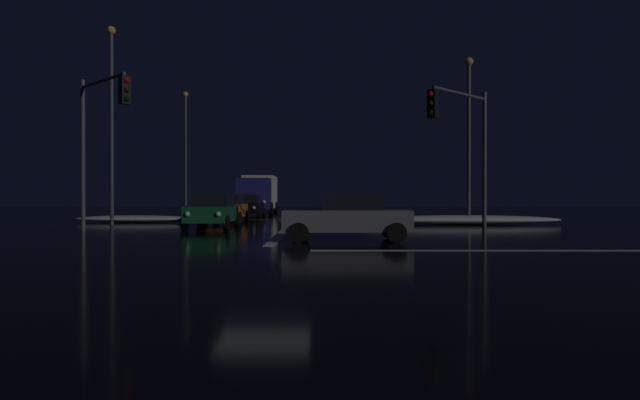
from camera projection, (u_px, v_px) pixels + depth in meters
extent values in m
cube|color=black|center=(266.00, 252.00, 15.46)|extent=(120.00, 120.00, 0.10)
cube|color=white|center=(285.00, 232.00, 23.50)|extent=(0.35, 13.76, 0.01)
cube|color=yellow|center=(297.00, 220.00, 35.10)|extent=(22.00, 0.15, 0.01)
cube|color=white|center=(565.00, 251.00, 15.43)|extent=(13.76, 0.40, 0.01)
ellipsoid|color=white|center=(137.00, 219.00, 31.80)|extent=(6.69, 1.50, 0.39)
ellipsoid|color=white|center=(464.00, 220.00, 29.21)|extent=(10.26, 1.50, 0.48)
cube|color=#14512D|center=(214.00, 214.00, 26.01)|extent=(1.80, 4.20, 0.70)
cube|color=black|center=(215.00, 200.00, 26.20)|extent=(1.60, 2.00, 0.55)
cylinder|color=black|center=(228.00, 223.00, 24.46)|extent=(0.22, 0.64, 0.64)
cylinder|color=black|center=(187.00, 223.00, 24.46)|extent=(0.22, 0.64, 0.64)
cylinder|color=black|center=(239.00, 220.00, 27.56)|extent=(0.22, 0.64, 0.64)
cylinder|color=black|center=(202.00, 220.00, 27.56)|extent=(0.22, 0.64, 0.64)
sphere|color=#F9EFC6|center=(220.00, 214.00, 23.88)|extent=(0.22, 0.22, 0.22)
sphere|color=#F9EFC6|center=(189.00, 214.00, 23.89)|extent=(0.22, 0.22, 0.22)
cube|color=#C66014|center=(229.00, 210.00, 31.49)|extent=(1.80, 4.20, 0.70)
cube|color=black|center=(229.00, 199.00, 31.68)|extent=(1.60, 2.00, 0.55)
cylinder|color=black|center=(241.00, 218.00, 29.94)|extent=(0.22, 0.64, 0.64)
cylinder|color=black|center=(207.00, 218.00, 29.95)|extent=(0.22, 0.64, 0.64)
cylinder|color=black|center=(249.00, 216.00, 33.04)|extent=(0.22, 0.64, 0.64)
cylinder|color=black|center=(218.00, 216.00, 33.05)|extent=(0.22, 0.64, 0.64)
sphere|color=#F9EFC6|center=(235.00, 211.00, 29.37)|extent=(0.22, 0.22, 0.22)
sphere|color=#F9EFC6|center=(210.00, 211.00, 29.37)|extent=(0.22, 0.22, 0.22)
cube|color=black|center=(250.00, 208.00, 38.10)|extent=(1.80, 4.20, 0.70)
cube|color=black|center=(250.00, 199.00, 38.30)|extent=(1.60, 2.00, 0.55)
cylinder|color=black|center=(261.00, 214.00, 36.55)|extent=(0.22, 0.64, 0.64)
cylinder|color=black|center=(233.00, 214.00, 36.56)|extent=(0.22, 0.64, 0.64)
cylinder|color=black|center=(266.00, 212.00, 39.65)|extent=(0.22, 0.64, 0.64)
cylinder|color=black|center=(240.00, 212.00, 39.66)|extent=(0.22, 0.64, 0.64)
sphere|color=#F9EFC6|center=(256.00, 208.00, 35.98)|extent=(0.22, 0.22, 0.22)
sphere|color=#F9EFC6|center=(235.00, 208.00, 35.99)|extent=(0.22, 0.22, 0.22)
cube|color=navy|center=(256.00, 194.00, 42.02)|extent=(2.40, 2.20, 2.30)
cube|color=silver|center=(262.00, 192.00, 46.51)|extent=(2.40, 5.00, 2.60)
cylinder|color=black|center=(273.00, 209.00, 42.62)|extent=(0.28, 0.96, 0.96)
cylinder|color=black|center=(241.00, 209.00, 42.63)|extent=(0.28, 0.96, 0.96)
cylinder|color=black|center=(278.00, 208.00, 47.32)|extent=(0.28, 0.96, 0.96)
cylinder|color=black|center=(249.00, 208.00, 47.33)|extent=(0.28, 0.96, 0.96)
sphere|color=#F9EFC6|center=(266.00, 202.00, 40.87)|extent=(0.26, 0.26, 0.26)
sphere|color=#F9EFC6|center=(242.00, 202.00, 40.87)|extent=(0.26, 0.26, 0.26)
cube|color=slate|center=(348.00, 220.00, 18.88)|extent=(4.20, 1.80, 0.70)
cube|color=black|center=(354.00, 202.00, 18.87)|extent=(2.00, 1.60, 0.55)
cylinder|color=black|center=(301.00, 233.00, 17.99)|extent=(0.64, 0.22, 0.64)
cylinder|color=black|center=(303.00, 229.00, 19.79)|extent=(0.64, 0.22, 0.64)
cylinder|color=black|center=(399.00, 233.00, 17.98)|extent=(0.64, 0.22, 0.64)
cylinder|color=black|center=(392.00, 229.00, 19.78)|extent=(0.64, 0.22, 0.64)
sphere|color=#F9EFC6|center=(283.00, 220.00, 18.24)|extent=(0.22, 0.22, 0.22)
sphere|color=#F9EFC6|center=(286.00, 218.00, 19.54)|extent=(0.22, 0.22, 0.22)
cylinder|color=#4C4C51|center=(487.00, 162.00, 23.84)|extent=(0.18, 0.18, 5.84)
cylinder|color=#4C4C51|center=(463.00, 93.00, 22.47)|extent=(2.79, 2.79, 0.12)
cube|color=black|center=(435.00, 104.00, 21.13)|extent=(0.46, 0.46, 1.05)
sphere|color=red|center=(433.00, 94.00, 21.01)|extent=(0.22, 0.22, 0.22)
sphere|color=black|center=(433.00, 103.00, 21.02)|extent=(0.22, 0.22, 0.22)
sphere|color=black|center=(433.00, 113.00, 21.02)|extent=(0.22, 0.22, 0.22)
cylinder|color=#4C4C51|center=(85.00, 156.00, 23.90)|extent=(0.18, 0.18, 6.35)
cylinder|color=#4C4C51|center=(105.00, 81.00, 22.53)|extent=(2.77, 2.77, 0.12)
cube|color=black|center=(127.00, 90.00, 21.19)|extent=(0.46, 0.46, 1.05)
sphere|color=red|center=(129.00, 80.00, 21.08)|extent=(0.22, 0.22, 0.22)
sphere|color=black|center=(129.00, 90.00, 21.08)|extent=(0.22, 0.22, 0.22)
sphere|color=black|center=(129.00, 99.00, 21.08)|extent=(0.22, 0.22, 0.22)
cylinder|color=#424247|center=(471.00, 145.00, 29.03)|extent=(0.20, 0.20, 8.17)
sphere|color=#F9AD47|center=(471.00, 61.00, 29.00)|extent=(0.44, 0.44, 0.44)
cylinder|color=#424247|center=(188.00, 156.00, 45.09)|extent=(0.20, 0.20, 9.34)
sphere|color=#F9AD47|center=(188.00, 94.00, 45.05)|extent=(0.44, 0.44, 0.44)
cylinder|color=#424247|center=(114.00, 130.00, 29.09)|extent=(0.20, 0.20, 9.76)
sphere|color=#F9AD47|center=(114.00, 31.00, 29.05)|extent=(0.44, 0.44, 0.44)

